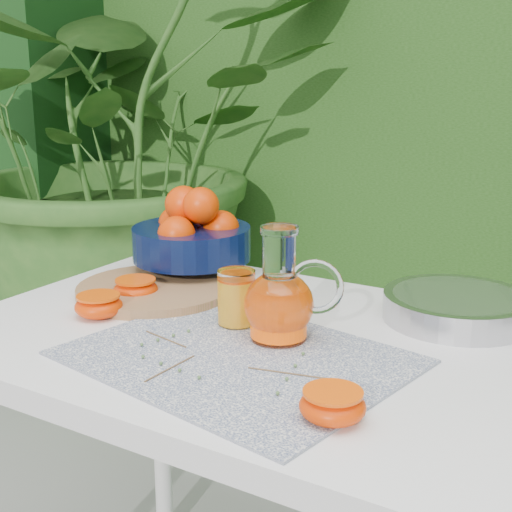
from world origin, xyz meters
The scene contains 11 objects.
hedge_backdrop centered at (0.06, 2.06, 1.19)m, with size 8.00×1.65×2.50m.
potted_plant_left centered at (-1.14, 1.18, 0.92)m, with size 1.83×1.83×1.83m, color #2C5D1F.
white_table centered at (0.13, 0.04, 0.67)m, with size 1.00×0.70×0.75m.
placemat centered at (0.17, -0.06, 0.75)m, with size 0.49×0.38×0.00m, color #0D1F4B.
cutting_board centered at (-0.14, 0.12, 0.76)m, with size 0.31×0.31×0.02m, color #9E6647.
fruit_bowl centered at (-0.15, 0.26, 0.84)m, with size 0.28×0.28×0.20m.
juice_pitcher centered at (0.19, 0.04, 0.82)m, with size 0.17×0.14×0.19m.
juice_tumbler centered at (0.09, 0.06, 0.80)m, with size 0.07×0.07×0.10m.
saute_pan centered at (0.42, 0.29, 0.78)m, with size 0.46×0.27×0.05m.
orange_halves centered at (0.03, -0.04, 0.77)m, with size 0.63×0.34×0.04m.
thyme_sprigs centered at (0.15, -0.10, 0.76)m, with size 0.36×0.21×0.01m.
Camera 1 is at (0.73, -0.92, 1.19)m, focal length 50.00 mm.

